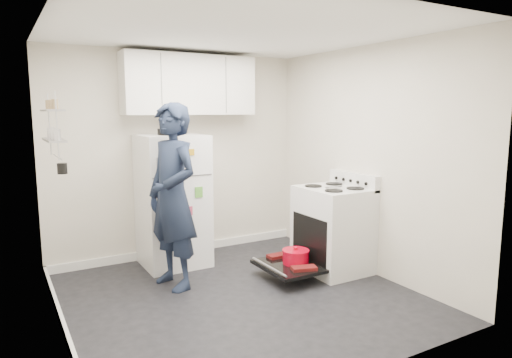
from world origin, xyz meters
TOP-DOWN VIEW (x-y plane):
  - room at (-0.03, 0.03)m, footprint 3.21×3.21m
  - electric_range at (1.26, 0.15)m, footprint 0.66×0.76m
  - open_oven_door at (0.72, 0.15)m, footprint 0.55×0.70m
  - refrigerator at (-0.21, 1.25)m, footprint 0.72×0.74m
  - upper_cabinets at (0.10, 1.43)m, footprint 1.60×0.33m
  - wall_shelf_rack at (-1.52, 0.49)m, footprint 0.14×0.60m
  - person at (-0.45, 0.59)m, footprint 0.60×0.77m

SIDE VIEW (x-z plane):
  - open_oven_door at x=0.72m, z-range 0.08..0.30m
  - electric_range at x=1.26m, z-range -0.08..1.02m
  - refrigerator at x=-0.21m, z-range -0.03..1.57m
  - person at x=-0.45m, z-range 0.00..1.88m
  - room at x=-0.03m, z-range -0.05..2.46m
  - wall_shelf_rack at x=-1.52m, z-range 1.37..1.98m
  - upper_cabinets at x=0.10m, z-range 1.75..2.45m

